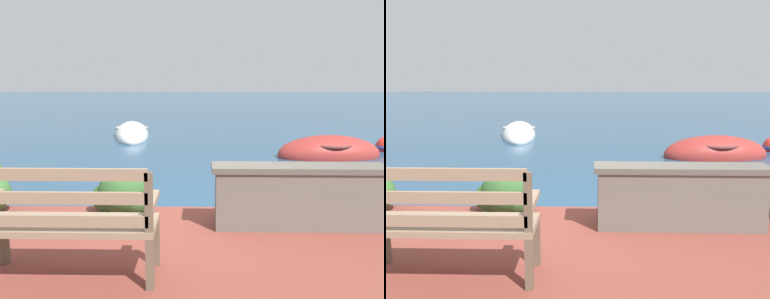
{
  "view_description": "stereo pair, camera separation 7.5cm",
  "coord_description": "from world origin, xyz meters",
  "views": [
    {
      "loc": [
        0.18,
        -5.0,
        1.81
      ],
      "look_at": [
        -0.02,
        3.93,
        0.23
      ],
      "focal_mm": 40.0,
      "sensor_mm": 36.0,
      "label": 1
    },
    {
      "loc": [
        0.25,
        -4.99,
        1.81
      ],
      "look_at": [
        -0.02,
        3.93,
        0.23
      ],
      "focal_mm": 40.0,
      "sensor_mm": 36.0,
      "label": 2
    }
  ],
  "objects": [
    {
      "name": "stone_wall",
      "position": [
        1.18,
        -0.67,
        0.56
      ],
      "size": [
        1.8,
        0.39,
        0.67
      ],
      "color": "#666056",
      "rests_on": "patio_terrace"
    },
    {
      "name": "ground_plane",
      "position": [
        0.0,
        0.0,
        0.0
      ],
      "size": [
        80.0,
        80.0,
        0.0
      ],
      "color": "navy"
    },
    {
      "name": "hedge_clump_centre",
      "position": [
        0.81,
        -0.46,
        0.48
      ],
      "size": [
        0.88,
        0.64,
        0.6
      ],
      "color": "#2D5628",
      "rests_on": "patio_terrace"
    },
    {
      "name": "park_bench",
      "position": [
        -0.85,
        -1.87,
        0.7
      ],
      "size": [
        1.36,
        0.48,
        0.93
      ],
      "rotation": [
        0.0,
        0.0,
        -0.14
      ],
      "color": "brown",
      "rests_on": "patio_terrace"
    },
    {
      "name": "rowboat_mid",
      "position": [
        -1.89,
        7.52,
        0.06
      ],
      "size": [
        1.45,
        3.48,
        0.69
      ],
      "rotation": [
        0.0,
        0.0,
        4.86
      ],
      "color": "silver",
      "rests_on": "ground_plane"
    },
    {
      "name": "rowboat_nearest",
      "position": [
        2.99,
        4.36,
        0.07
      ],
      "size": [
        2.38,
        1.25,
        0.85
      ],
      "rotation": [
        0.0,
        0.0,
        3.23
      ],
      "color": "#9E2D28",
      "rests_on": "ground_plane"
    },
    {
      "name": "hedge_clump_left",
      "position": [
        -0.73,
        -0.26,
        0.44
      ],
      "size": [
        0.74,
        0.53,
        0.5
      ],
      "color": "#2D5628",
      "rests_on": "patio_terrace"
    }
  ]
}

